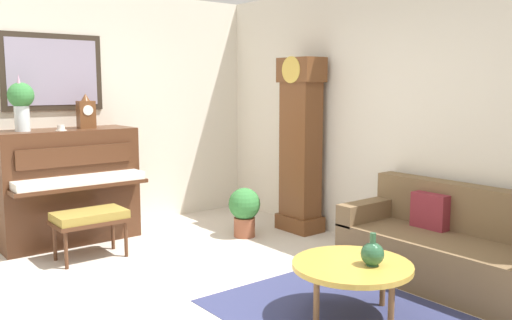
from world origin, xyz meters
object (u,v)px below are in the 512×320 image
at_px(coffee_table, 352,267).
at_px(mantel_clock, 86,113).
at_px(flower_vase, 21,101).
at_px(potted_plant, 244,209).
at_px(teacup, 61,128).
at_px(piano, 68,185).
at_px(couch, 453,249).
at_px(green_jug, 372,254).
at_px(grandfather_clock, 300,150).
at_px(piano_bench, 90,219).

distance_m(coffee_table, mantel_clock, 3.49).
relative_size(flower_vase, potted_plant, 1.04).
bearing_deg(coffee_table, potted_plant, 162.76).
height_order(teacup, potted_plant, teacup).
xyz_separation_m(piano, couch, (3.34, 2.14, -0.31)).
xyz_separation_m(mantel_clock, teacup, (0.15, -0.33, -0.15)).
bearing_deg(mantel_clock, green_jug, 12.72).
bearing_deg(grandfather_clock, teacup, -114.35).
distance_m(piano_bench, potted_plant, 1.70).
bearing_deg(flower_vase, green_jug, 22.93).
height_order(couch, coffee_table, couch).
bearing_deg(couch, potted_plant, -167.27).
xyz_separation_m(piano, mantel_clock, (0.00, 0.24, 0.78)).
distance_m(piano, green_jug, 3.55).
height_order(flower_vase, green_jug, flower_vase).
relative_size(coffee_table, potted_plant, 1.57).
bearing_deg(piano, potted_plant, 57.09).
relative_size(piano_bench, teacup, 6.03).
xyz_separation_m(coffee_table, green_jug, (0.12, 0.07, 0.12)).
relative_size(couch, teacup, 16.38).
bearing_deg(couch, coffee_table, -93.26).
bearing_deg(couch, piano_bench, -140.00).
relative_size(grandfather_clock, mantel_clock, 5.34).
distance_m(teacup, green_jug, 3.51).
bearing_deg(piano_bench, teacup, -175.62).
distance_m(piano_bench, grandfather_clock, 2.47).
relative_size(couch, flower_vase, 3.28).
relative_size(coffee_table, mantel_clock, 2.32).
relative_size(coffee_table, teacup, 7.59).
bearing_deg(teacup, mantel_clock, 114.46).
height_order(piano_bench, coffee_table, piano_bench).
height_order(piano, teacup, teacup).
distance_m(couch, coffee_table, 1.21).
distance_m(piano, coffee_table, 3.41).
xyz_separation_m(coffee_table, flower_vase, (-3.27, -1.36, 1.16)).
relative_size(piano, coffee_table, 1.64).
relative_size(piano, couch, 0.76).
height_order(piano_bench, mantel_clock, mantel_clock).
relative_size(flower_vase, teacup, 5.00).
bearing_deg(piano_bench, flower_vase, -152.41).
distance_m(green_jug, potted_plant, 2.43).
bearing_deg(piano_bench, potted_plant, 79.33).
height_order(couch, teacup, teacup).
bearing_deg(piano, couch, 32.64).
bearing_deg(grandfather_clock, piano_bench, -102.05).
distance_m(coffee_table, potted_plant, 2.33).
distance_m(piano, piano_bench, 0.77).
bearing_deg(piano_bench, green_jug, 21.59).
height_order(coffee_table, green_jug, green_jug).
height_order(coffee_table, mantel_clock, mantel_clock).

